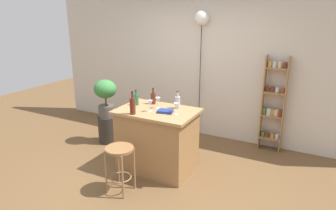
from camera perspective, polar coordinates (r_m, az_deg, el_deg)
The scene contains 16 objects.
ground at distance 4.51m, azimuth -3.90°, elevation -13.43°, with size 12.00×12.00×0.00m, color brown.
back_wall at distance 5.70m, azimuth 6.13°, elevation 8.10°, with size 6.40×0.10×2.80m, color beige.
kitchen_counter at distance 4.52m, azimuth -2.04°, elevation -6.57°, with size 1.15×0.78×0.94m.
bar_stool at distance 4.01m, azimuth -9.09°, elevation -9.95°, with size 0.37×0.37×0.63m.
spice_shelf at distance 5.34m, azimuth 19.28°, elevation 0.09°, with size 0.37×0.17×1.63m.
plant_stool at distance 5.63m, azimuth -11.36°, elevation -4.49°, with size 0.33×0.33×0.49m, color #2D2823.
potted_plant at distance 5.42m, azimuth -11.76°, elevation 1.97°, with size 0.41×0.37×0.68m.
bottle_soda_blue at distance 4.62m, azimuth -2.82°, elevation 1.34°, with size 0.07×0.07×0.25m.
bottle_olive_oil at distance 4.17m, azimuth -6.71°, elevation -0.11°, with size 0.08×0.08×0.33m.
bottle_wine_red at distance 4.41m, azimuth 1.80°, elevation 0.59°, with size 0.08×0.08×0.26m.
bottle_spirits_clear at distance 4.59m, azimuth -6.05°, elevation 1.08°, with size 0.07×0.07×0.24m.
wine_glass_left at distance 4.14m, azimuth 1.55°, elevation -0.25°, with size 0.07×0.07×0.16m.
wine_glass_center at distance 4.27m, azimuth -3.38°, elevation 0.28°, with size 0.07×0.07×0.16m.
wine_glass_right at distance 4.41m, azimuth -1.92°, elevation 0.87°, with size 0.07×0.07×0.16m.
cookbook at distance 4.24m, azimuth -0.55°, elevation -1.19°, with size 0.21×0.15×0.04m, color navy.
pendant_globe_light at distance 5.51m, azimuth 6.42°, elevation 15.87°, with size 0.26×0.26×2.32m.
Camera 1 is at (2.05, -3.29, 2.30)m, focal length 32.22 mm.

